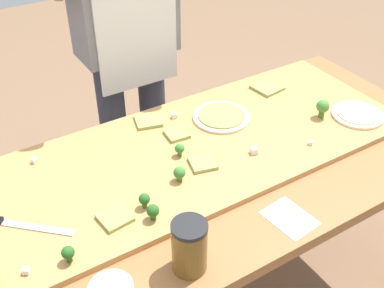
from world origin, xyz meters
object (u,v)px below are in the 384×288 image
(pizza_whole_pesto_green, at_px, (221,117))
(cheese_crumble_b, at_px, (174,116))
(pizza_slice_far_left, at_px, (267,88))
(cook_center, at_px, (127,30))
(recipe_note, at_px, (290,218))
(broccoli_floret_front_mid, at_px, (153,211))
(pizza_slice_near_right, at_px, (115,218))
(broccoli_floret_center_left, at_px, (144,200))
(broccoli_floret_front_left, at_px, (180,149))
(broccoli_floret_front_right, at_px, (323,107))
(prep_table, at_px, (209,189))
(pizza_slice_near_left, at_px, (203,164))
(cheese_crumble_c, at_px, (311,143))
(pizza_slice_center, at_px, (177,134))
(broccoli_floret_center_right, at_px, (68,253))
(broccoli_floret_back_left, at_px, (179,173))
(sauce_jar, at_px, (189,247))
(cheese_crumble_d, at_px, (26,271))
(pizza_whole_cheese_artichoke, at_px, (358,114))
(pizza_slice_far_right, at_px, (148,121))
(chefs_knife, at_px, (4,222))
(cheese_crumble_e, at_px, (254,151))
(cheese_crumble_a, at_px, (34,160))

(pizza_whole_pesto_green, bearing_deg, cheese_crumble_b, 147.02)
(pizza_slice_far_left, distance_m, cook_center, 0.61)
(recipe_note, height_order, cook_center, cook_center)
(pizza_slice_far_left, height_order, broccoli_floret_front_mid, broccoli_floret_front_mid)
(pizza_slice_near_right, distance_m, broccoli_floret_center_left, 0.10)
(pizza_whole_pesto_green, relative_size, broccoli_floret_front_left, 4.59)
(broccoli_floret_front_right, xyz_separation_m, recipe_note, (-0.43, -0.32, -0.06))
(prep_table, height_order, pizza_slice_near_left, pizza_slice_near_left)
(broccoli_floret_front_left, height_order, cook_center, cook_center)
(cheese_crumble_c, bearing_deg, cook_center, 110.51)
(broccoli_floret_front_mid, height_order, recipe_note, broccoli_floret_front_mid)
(pizza_slice_near_left, xyz_separation_m, pizza_slice_center, (0.01, 0.19, 0.00))
(prep_table, xyz_separation_m, cheese_crumble_b, (0.03, 0.29, 0.13))
(pizza_slice_near_left, distance_m, broccoli_floret_front_mid, 0.28)
(broccoli_floret_front_right, bearing_deg, cheese_crumble_c, -144.95)
(broccoli_floret_center_right, bearing_deg, cheese_crumble_c, 3.17)
(pizza_slice_center, distance_m, broccoli_floret_front_right, 0.54)
(broccoli_floret_center_left, height_order, broccoli_floret_back_left, broccoli_floret_back_left)
(broccoli_floret_center_left, bearing_deg, cook_center, 66.92)
(broccoli_floret_front_right, xyz_separation_m, sauce_jar, (-0.77, -0.32, 0.01))
(cheese_crumble_d, xyz_separation_m, cook_center, (0.69, 0.82, 0.19))
(pizza_whole_cheese_artichoke, distance_m, recipe_note, 0.61)
(pizza_slice_center, bearing_deg, pizza_slice_far_left, 10.49)
(prep_table, relative_size, pizza_slice_far_right, 19.47)
(sauce_jar, bearing_deg, cheese_crumble_c, 19.00)
(chefs_knife, relative_size, pizza_slice_near_right, 2.96)
(pizza_slice_far_left, bearing_deg, cook_center, 134.76)
(prep_table, bearing_deg, broccoli_floret_front_left, 129.31)
(broccoli_floret_back_left, height_order, sauce_jar, sauce_jar)
(chefs_knife, height_order, recipe_note, chefs_knife)
(cheese_crumble_d, bearing_deg, pizza_whole_cheese_artichoke, 3.11)
(pizza_whole_cheese_artichoke, distance_m, cook_center, 0.96)
(pizza_slice_near_right, relative_size, broccoli_floret_center_right, 1.67)
(pizza_whole_cheese_artichoke, distance_m, pizza_slice_far_right, 0.77)
(prep_table, bearing_deg, cheese_crumble_e, -14.39)
(cheese_crumble_c, distance_m, cheese_crumble_e, 0.20)
(pizza_slice_center, height_order, cheese_crumble_b, cheese_crumble_b)
(sauce_jar, relative_size, cook_center, 0.09)
(broccoli_floret_front_left, relative_size, recipe_note, 0.32)
(broccoli_floret_center_left, xyz_separation_m, cook_center, (0.33, 0.76, 0.16))
(cheese_crumble_a, bearing_deg, cheese_crumble_d, -109.49)
(pizza_whole_pesto_green, distance_m, pizza_slice_near_left, 0.28)
(pizza_whole_cheese_artichoke, relative_size, cheese_crumble_b, 10.59)
(broccoli_floret_back_left, xyz_separation_m, sauce_jar, (-0.14, -0.29, 0.03))
(cook_center, bearing_deg, sauce_jar, -107.72)
(broccoli_floret_front_mid, relative_size, cheese_crumble_b, 2.81)
(pizza_slice_far_right, bearing_deg, broccoli_floret_front_left, -91.05)
(broccoli_floret_center_right, distance_m, cheese_crumble_e, 0.69)
(pizza_slice_far_left, distance_m, cheese_crumble_a, 0.95)
(prep_table, bearing_deg, recipe_note, -78.32)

